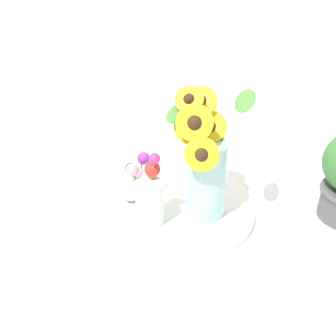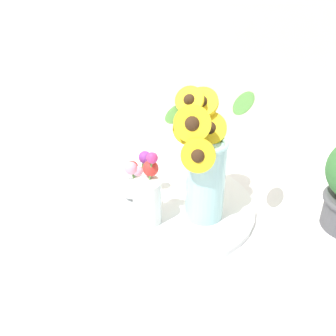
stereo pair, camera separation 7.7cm
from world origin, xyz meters
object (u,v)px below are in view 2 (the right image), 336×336
vase_small_center (147,196)px  vase_bulb_right (134,182)px  serving_tray (168,206)px  mason_jar_sunflowers (203,163)px

vase_small_center → vase_bulb_right: vase_small_center is taller
serving_tray → vase_small_center: vase_small_center is taller
serving_tray → vase_bulb_right: bearing=171.9°
mason_jar_sunflowers → vase_small_center: (-0.14, -0.05, -0.08)m
serving_tray → vase_bulb_right: vase_bulb_right is taller
mason_jar_sunflowers → vase_bulb_right: bearing=167.4°
mason_jar_sunflowers → vase_small_center: bearing=-159.8°
serving_tray → vase_bulb_right: 0.12m
serving_tray → vase_small_center: size_ratio=2.46×
mason_jar_sunflowers → vase_small_center: size_ratio=1.76×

